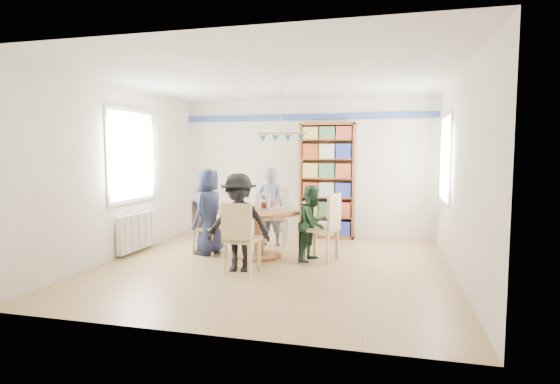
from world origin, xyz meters
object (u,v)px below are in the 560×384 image
(chair_near, at_px, (240,235))
(person_left, at_px, (208,211))
(dining_table, at_px, (259,222))
(chair_right, at_px, (327,224))
(person_far, at_px, (271,207))
(person_near, at_px, (239,223))
(chair_left, at_px, (202,224))
(bookshelf, at_px, (327,182))
(chair_far, at_px, (276,212))
(person_right, at_px, (312,223))
(radiator, at_px, (137,231))

(chair_near, relative_size, person_left, 0.70)
(dining_table, distance_m, chair_right, 1.07)
(chair_right, distance_m, person_far, 1.44)
(person_near, bearing_deg, chair_left, 131.15)
(person_near, height_order, bookshelf, bookshelf)
(chair_far, relative_size, person_near, 0.76)
(dining_table, distance_m, bookshelf, 2.10)
(chair_near, relative_size, person_far, 0.70)
(chair_far, bearing_deg, chair_left, -133.29)
(chair_right, bearing_deg, bookshelf, 97.65)
(chair_near, xyz_separation_m, person_near, (-0.07, 0.16, 0.14))
(person_right, height_order, bookshelf, bookshelf)
(dining_table, bearing_deg, person_near, -92.64)
(chair_far, height_order, person_near, person_near)
(chair_left, height_order, person_far, person_far)
(person_near, bearing_deg, chair_far, 83.07)
(person_left, bearing_deg, chair_left, -88.71)
(radiator, relative_size, dining_table, 0.77)
(radiator, bearing_deg, person_far, 28.13)
(chair_left, relative_size, person_far, 0.64)
(chair_far, height_order, person_far, person_far)
(chair_left, bearing_deg, radiator, -169.05)
(dining_table, distance_m, chair_far, 1.06)
(chair_right, bearing_deg, chair_left, 179.02)
(person_left, bearing_deg, chair_far, 149.09)
(person_right, relative_size, bookshelf, 0.53)
(chair_near, height_order, person_near, person_near)
(radiator, distance_m, chair_far, 2.41)
(radiator, distance_m, dining_table, 2.08)
(person_left, height_order, bookshelf, bookshelf)
(chair_far, xyz_separation_m, chair_near, (0.04, -2.08, -0.03))
(chair_right, xyz_separation_m, person_left, (-1.94, 0.02, 0.13))
(chair_far, relative_size, chair_near, 1.06)
(radiator, height_order, person_far, person_far)
(person_left, relative_size, person_right, 1.20)
(dining_table, xyz_separation_m, person_near, (-0.04, -0.86, 0.13))
(dining_table, relative_size, chair_near, 1.33)
(person_left, distance_m, bookshelf, 2.53)
(person_left, bearing_deg, person_near, 51.81)
(radiator, distance_m, chair_near, 2.26)
(radiator, height_order, chair_right, chair_right)
(chair_far, bearing_deg, chair_right, -44.88)
(chair_far, distance_m, person_right, 1.40)
(dining_table, height_order, chair_far, chair_far)
(chair_right, distance_m, person_right, 0.22)
(radiator, distance_m, person_right, 2.93)
(chair_right, bearing_deg, person_near, -142.79)
(radiator, height_order, bookshelf, bookshelf)
(dining_table, relative_size, person_far, 0.93)
(chair_right, distance_m, person_left, 1.94)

